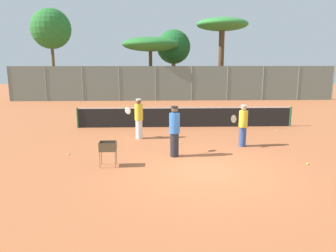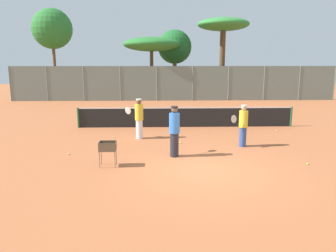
# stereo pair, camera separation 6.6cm
# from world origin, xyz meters

# --- Properties ---
(ground_plane) EXTENTS (80.00, 80.00, 0.00)m
(ground_plane) POSITION_xyz_m (0.00, 0.00, 0.00)
(ground_plane) COLOR #B26038
(tennis_net) EXTENTS (11.52, 0.10, 1.07)m
(tennis_net) POSITION_xyz_m (0.00, 7.11, 0.56)
(tennis_net) COLOR #26592D
(tennis_net) RESTS_ON ground_plane
(back_fence) EXTENTS (28.69, 0.08, 3.02)m
(back_fence) POSITION_xyz_m (-0.00, 18.82, 1.51)
(back_fence) COLOR slate
(back_fence) RESTS_ON ground_plane
(tree_0) EXTENTS (3.65, 3.65, 8.17)m
(tree_0) POSITION_xyz_m (-11.14, 21.35, 6.32)
(tree_0) COLOR brown
(tree_0) RESTS_ON ground_plane
(tree_1) EXTENTS (4.95, 4.95, 7.51)m
(tree_1) POSITION_xyz_m (4.82, 22.36, 6.68)
(tree_1) COLOR brown
(tree_1) RESTS_ON ground_plane
(tree_2) EXTENTS (3.33, 3.33, 6.49)m
(tree_2) POSITION_xyz_m (0.21, 23.18, 4.77)
(tree_2) COLOR brown
(tree_2) RESTS_ON ground_plane
(tree_3) EXTENTS (5.22, 5.22, 5.62)m
(tree_3) POSITION_xyz_m (-2.05, 21.00, 4.93)
(tree_3) COLOR brown
(tree_3) RESTS_ON ground_plane
(player_white_outfit) EXTENTS (0.82, 0.57, 1.74)m
(player_white_outfit) POSITION_xyz_m (2.02, 3.01, 0.90)
(player_white_outfit) COLOR #334C8C
(player_white_outfit) RESTS_ON ground_plane
(player_red_cap) EXTENTS (0.89, 0.48, 1.82)m
(player_red_cap) POSITION_xyz_m (-2.34, 4.56, 0.95)
(player_red_cap) COLOR white
(player_red_cap) RESTS_ON ground_plane
(player_yellow_shirt) EXTENTS (0.39, 0.95, 1.89)m
(player_yellow_shirt) POSITION_xyz_m (-0.88, 1.67, 0.98)
(player_yellow_shirt) COLOR #26262D
(player_yellow_shirt) RESTS_ON ground_plane
(ball_cart) EXTENTS (0.56, 0.41, 0.85)m
(ball_cart) POSITION_xyz_m (-3.17, 0.58, 0.63)
(ball_cart) COLOR brown
(ball_cart) RESTS_ON ground_plane
(tennis_ball_0) EXTENTS (0.07, 0.07, 0.07)m
(tennis_ball_0) POSITION_xyz_m (-0.51, 3.58, 0.03)
(tennis_ball_0) COLOR #D1E54C
(tennis_ball_0) RESTS_ON ground_plane
(tennis_ball_1) EXTENTS (0.07, 0.07, 0.07)m
(tennis_ball_1) POSITION_xyz_m (-3.56, 4.70, 0.03)
(tennis_ball_1) COLOR #D1E54C
(tennis_ball_1) RESTS_ON ground_plane
(tennis_ball_2) EXTENTS (0.07, 0.07, 0.07)m
(tennis_ball_2) POSITION_xyz_m (-4.89, 2.00, 0.03)
(tennis_ball_2) COLOR #D1E54C
(tennis_ball_2) RESTS_ON ground_plane
(tennis_ball_3) EXTENTS (0.07, 0.07, 0.07)m
(tennis_ball_3) POSITION_xyz_m (4.48, 5.84, 0.03)
(tennis_ball_3) COLOR #D1E54C
(tennis_ball_3) RESTS_ON ground_plane
(tennis_ball_4) EXTENTS (0.07, 0.07, 0.07)m
(tennis_ball_4) POSITION_xyz_m (3.65, 0.51, 0.03)
(tennis_ball_4) COLOR #D1E54C
(tennis_ball_4) RESTS_ON ground_plane
(parked_car) EXTENTS (4.20, 1.70, 1.60)m
(parked_car) POSITION_xyz_m (-0.91, 21.47, 0.66)
(parked_car) COLOR #232328
(parked_car) RESTS_ON ground_plane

